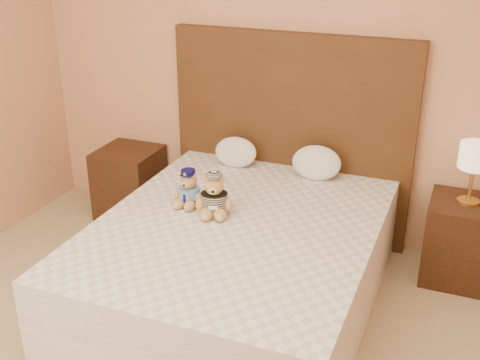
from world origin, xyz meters
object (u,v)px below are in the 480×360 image
(bed, at_px, (237,263))
(pillow_left, at_px, (236,151))
(lamp, at_px, (475,159))
(teddy_police, at_px, (189,188))
(nightstand_left, at_px, (130,183))
(teddy_prisoner, at_px, (214,195))
(nightstand_right, at_px, (461,241))
(pillow_right, at_px, (316,161))

(bed, xyz_separation_m, pillow_left, (-0.35, 0.83, 0.39))
(lamp, distance_m, pillow_left, 1.61)
(teddy_police, bearing_deg, nightstand_left, 142.85)
(bed, height_order, teddy_prisoner, teddy_prisoner)
(bed, bearing_deg, teddy_prisoner, 163.57)
(teddy_police, bearing_deg, nightstand_right, 24.00)
(nightstand_right, xyz_separation_m, lamp, (-0.00, 0.00, 0.57))
(nightstand_left, bearing_deg, lamp, 0.00)
(nightstand_right, height_order, pillow_right, pillow_right)
(nightstand_left, distance_m, lamp, 2.56)
(bed, height_order, pillow_left, pillow_left)
(teddy_police, distance_m, pillow_right, 0.95)
(teddy_prisoner, height_order, pillow_right, teddy_prisoner)
(nightstand_right, distance_m, teddy_prisoner, 1.66)
(teddy_prisoner, distance_m, pillow_right, 0.88)
(pillow_right, bearing_deg, nightstand_right, -1.72)
(teddy_prisoner, bearing_deg, pillow_right, 43.43)
(pillow_right, bearing_deg, pillow_left, 180.00)
(nightstand_left, xyz_separation_m, teddy_police, (0.88, -0.69, 0.39))
(bed, height_order, nightstand_right, same)
(lamp, distance_m, teddy_police, 1.77)
(nightstand_right, bearing_deg, bed, -147.38)
(nightstand_left, xyz_separation_m, pillow_right, (1.50, 0.03, 0.40))
(pillow_left, distance_m, pillow_right, 0.60)
(teddy_police, bearing_deg, teddy_prisoner, -15.83)
(nightstand_left, height_order, teddy_prisoner, teddy_prisoner)
(teddy_police, xyz_separation_m, pillow_right, (0.62, 0.72, 0.00))
(lamp, relative_size, pillow_right, 1.16)
(pillow_left, bearing_deg, nightstand_left, -178.09)
(pillow_right, bearing_deg, nightstand_left, -178.85)
(lamp, bearing_deg, nightstand_right, 0.00)
(teddy_prisoner, bearing_deg, nightstand_right, 9.46)
(nightstand_left, height_order, pillow_left, pillow_left)
(lamp, relative_size, pillow_left, 1.26)
(nightstand_left, bearing_deg, nightstand_right, 0.00)
(nightstand_right, height_order, lamp, lamp)
(teddy_prisoner, relative_size, pillow_right, 0.77)
(nightstand_left, distance_m, nightstand_right, 2.50)
(teddy_police, bearing_deg, lamp, 24.00)
(nightstand_left, bearing_deg, pillow_left, 1.91)
(teddy_police, xyz_separation_m, teddy_prisoner, (0.20, -0.06, 0.01))
(pillow_left, bearing_deg, bed, -67.05)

